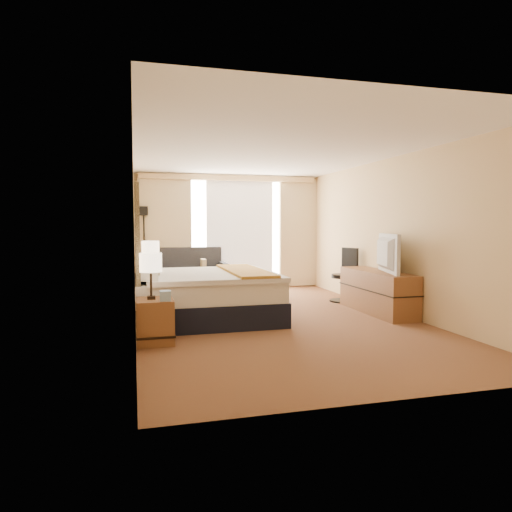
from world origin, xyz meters
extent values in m
cube|color=#532317|center=(0.00, 0.00, 0.00)|extent=(4.20, 7.00, 0.02)
cube|color=white|center=(0.00, 0.00, 2.60)|extent=(4.20, 7.00, 0.02)
cube|color=#E6BD8C|center=(0.00, 3.50, 1.30)|extent=(4.20, 0.02, 2.60)
cube|color=#E6BD8C|center=(0.00, -3.50, 1.30)|extent=(4.20, 0.02, 2.60)
cube|color=#E6BD8C|center=(-2.10, 0.00, 1.30)|extent=(0.02, 7.00, 2.60)
cube|color=#E6BD8C|center=(2.10, 0.00, 1.30)|extent=(0.02, 7.00, 2.60)
cube|color=black|center=(-2.06, 0.20, 1.28)|extent=(0.06, 1.85, 1.50)
cube|color=brown|center=(-1.87, -1.05, 0.28)|extent=(0.45, 0.52, 0.55)
cube|color=brown|center=(-1.87, 1.45, 0.28)|extent=(0.45, 0.52, 0.55)
cube|color=brown|center=(1.83, 0.00, 0.35)|extent=(0.50, 1.80, 0.70)
cube|color=silver|center=(0.25, 3.47, 1.32)|extent=(2.30, 0.02, 2.30)
cube|color=beige|center=(-1.45, 3.38, 1.27)|extent=(1.15, 0.09, 2.50)
cube|color=beige|center=(1.65, 3.38, 1.27)|extent=(0.90, 0.09, 2.50)
cube|color=silver|center=(0.25, 3.43, 1.27)|extent=(1.55, 0.04, 2.50)
cube|color=#E6BD8C|center=(0.00, 3.34, 2.52)|extent=(4.00, 0.16, 0.12)
cube|color=black|center=(-1.05, 0.20, 0.18)|extent=(2.16, 1.95, 0.36)
cube|color=silver|center=(-1.05, 0.20, 0.51)|extent=(2.11, 1.90, 0.31)
cube|color=silver|center=(-0.97, 0.20, 0.69)|extent=(1.98, 1.98, 0.07)
cube|color=#B97A2A|center=(-0.41, 0.20, 0.75)|extent=(0.57, 1.98, 0.04)
cube|color=silver|center=(-1.95, -0.28, 0.82)|extent=(0.29, 0.80, 0.19)
cube|color=silver|center=(-1.95, 0.67, 0.82)|extent=(0.29, 0.80, 0.19)
cube|color=beige|center=(-1.80, 0.20, 0.86)|extent=(0.10, 0.43, 0.37)
cube|color=#5A2019|center=(-0.95, 3.00, 0.14)|extent=(1.58, 0.88, 0.28)
cube|color=#2E2F34|center=(-0.95, 2.94, 0.37)|extent=(1.46, 0.71, 0.18)
cube|color=#2E2F34|center=(-0.94, 3.33, 0.67)|extent=(1.45, 0.20, 0.61)
cube|color=#2E2F34|center=(-1.67, 3.02, 0.40)|extent=(0.13, 0.84, 0.50)
cube|color=#2E2F34|center=(-0.23, 2.98, 0.40)|extent=(0.13, 0.84, 0.50)
cube|color=beige|center=(-0.67, 2.94, 0.56)|extent=(0.10, 0.39, 0.36)
cube|color=black|center=(-1.90, 3.30, 0.01)|extent=(0.24, 0.24, 0.03)
cylinder|color=black|center=(-1.90, 3.30, 0.86)|extent=(0.03, 0.03, 1.66)
cube|color=black|center=(-1.90, 3.30, 1.77)|extent=(0.17, 0.17, 0.19)
cylinder|color=black|center=(1.75, 1.14, 0.01)|extent=(0.50, 0.50, 0.03)
cylinder|color=black|center=(1.75, 1.14, 0.26)|extent=(0.06, 0.06, 0.45)
cylinder|color=black|center=(1.75, 1.14, 0.49)|extent=(0.44, 0.44, 0.07)
cube|color=black|center=(1.92, 1.20, 0.78)|extent=(0.18, 0.39, 0.50)
cube|color=black|center=(-1.91, -1.04, 0.57)|extent=(0.10, 0.10, 0.04)
cylinder|color=black|center=(-1.91, -1.04, 0.76)|extent=(0.03, 0.03, 0.34)
cylinder|color=#FCE3BD|center=(-1.91, -1.04, 1.01)|extent=(0.27, 0.27, 0.23)
cube|color=black|center=(-1.83, 1.37, 0.57)|extent=(0.11, 0.11, 0.04)
cylinder|color=black|center=(-1.83, 1.37, 0.78)|extent=(0.03, 0.03, 0.38)
cylinder|color=#FCE3BD|center=(-1.83, 1.37, 1.06)|extent=(0.30, 0.30, 0.26)
cube|color=#90B4DE|center=(-1.75, -1.20, 0.61)|extent=(0.14, 0.14, 0.12)
cube|color=black|center=(-1.78, 1.37, 0.58)|extent=(0.17, 0.14, 0.07)
imported|color=black|center=(1.78, -0.21, 1.01)|extent=(0.44, 1.09, 0.63)
camera|label=1|loc=(-2.10, -6.82, 1.48)|focal=32.00mm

